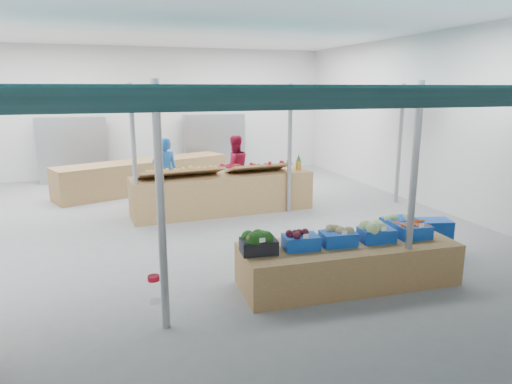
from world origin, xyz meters
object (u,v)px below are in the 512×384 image
(vendor_left, at_px, (165,172))
(vendor_right, at_px, (235,168))
(crate_stack, at_px, (433,238))
(fruit_counter, at_px, (223,193))
(veg_counter, at_px, (348,264))

(vendor_left, height_order, vendor_right, same)
(vendor_left, distance_m, vendor_right, 1.80)
(crate_stack, xyz_separation_m, vendor_left, (-3.95, 5.12, 0.52))
(fruit_counter, distance_m, vendor_left, 1.68)
(fruit_counter, distance_m, vendor_right, 1.31)
(fruit_counter, height_order, crate_stack, fruit_counter)
(veg_counter, xyz_separation_m, vendor_left, (-1.96, 5.66, 0.54))
(veg_counter, xyz_separation_m, fruit_counter, (-0.76, 4.56, 0.14))
(crate_stack, bearing_deg, fruit_counter, 124.38)
(crate_stack, distance_m, vendor_left, 6.48)
(veg_counter, height_order, crate_stack, crate_stack)
(veg_counter, xyz_separation_m, crate_stack, (1.99, 0.55, 0.02))
(veg_counter, relative_size, vendor_left, 1.91)
(fruit_counter, height_order, vendor_right, vendor_right)
(veg_counter, bearing_deg, fruit_counter, 102.16)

